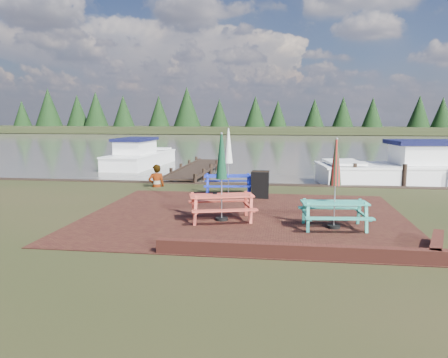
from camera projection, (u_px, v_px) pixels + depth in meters
name	position (u px, v px, depth m)	size (l,w,h in m)	color
ground	(241.00, 225.00, 11.51)	(120.00, 120.00, 0.00)	black
paving	(245.00, 216.00, 12.49)	(9.00, 7.50, 0.02)	#361511
brick_wall	(335.00, 250.00, 8.82)	(6.21, 1.79, 0.30)	#4C1E16
water	(275.00, 143.00, 47.78)	(120.00, 60.00, 0.02)	#423F39
far_treeline	(280.00, 114.00, 75.74)	(120.00, 10.00, 8.10)	black
picnic_table_teal	(335.00, 198.00, 11.01)	(1.79, 1.63, 2.29)	teal
picnic_table_red	(222.00, 191.00, 11.84)	(2.07, 1.94, 2.39)	#C44332
picnic_table_blue	(228.00, 172.00, 15.73)	(1.96, 1.80, 2.41)	#1525A2
chalkboard	(260.00, 185.00, 15.07)	(0.61, 0.60, 0.97)	black
jetty	(197.00, 169.00, 23.03)	(1.76, 9.08, 1.00)	black
boat_jetty	(140.00, 157.00, 26.55)	(2.68, 6.85, 1.95)	white
boat_near	(415.00, 171.00, 19.34)	(8.40, 3.86, 2.19)	white
person	(156.00, 165.00, 17.64)	(0.66, 0.43, 1.81)	gray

